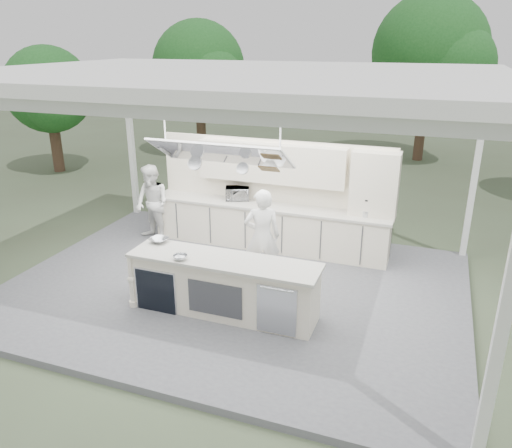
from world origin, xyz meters
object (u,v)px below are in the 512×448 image
at_px(demo_island, 223,286).
at_px(back_counter, 268,226).
at_px(head_chef, 262,237).
at_px(sous_chef, 152,204).

height_order(demo_island, back_counter, same).
distance_m(demo_island, head_chef, 1.35).
height_order(demo_island, head_chef, head_chef).
relative_size(demo_island, sous_chef, 1.85).
xyz_separation_m(head_chef, sous_chef, (-2.90, 1.08, -0.04)).
distance_m(head_chef, sous_chef, 3.09).
distance_m(demo_island, sous_chef, 3.57).
bearing_deg(sous_chef, demo_island, -19.73).
relative_size(demo_island, back_counter, 0.61).
bearing_deg(back_counter, demo_island, -86.37).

